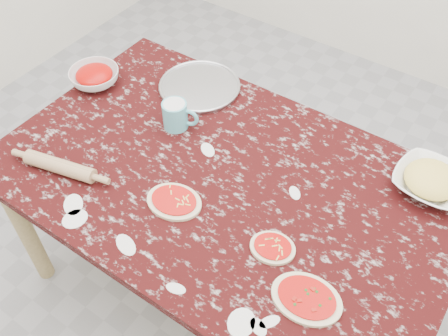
% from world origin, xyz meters
% --- Properties ---
extents(ground, '(4.00, 4.00, 0.00)m').
position_xyz_m(ground, '(0.00, 0.00, 0.00)').
color(ground, gray).
extents(worktable, '(1.60, 1.00, 0.75)m').
position_xyz_m(worktable, '(0.00, 0.00, 0.67)').
color(worktable, black).
rests_on(worktable, ground).
extents(pizza_tray, '(0.42, 0.42, 0.01)m').
position_xyz_m(pizza_tray, '(-0.36, 0.35, 0.76)').
color(pizza_tray, '#B2B2B7').
rests_on(pizza_tray, worktable).
extents(sauce_bowl, '(0.27, 0.27, 0.06)m').
position_xyz_m(sauce_bowl, '(-0.74, 0.13, 0.78)').
color(sauce_bowl, white).
rests_on(sauce_bowl, worktable).
extents(cheese_bowl, '(0.26, 0.26, 0.06)m').
position_xyz_m(cheese_bowl, '(0.60, 0.36, 0.78)').
color(cheese_bowl, white).
rests_on(cheese_bowl, worktable).
extents(flour_mug, '(0.14, 0.09, 0.11)m').
position_xyz_m(flour_mug, '(-0.30, 0.11, 0.81)').
color(flour_mug, '#59B5C2').
rests_on(flour_mug, worktable).
extents(pizza_left, '(0.21, 0.18, 0.02)m').
position_xyz_m(pizza_left, '(-0.07, -0.19, 0.76)').
color(pizza_left, beige).
rests_on(pizza_left, worktable).
extents(pizza_mid, '(0.17, 0.15, 0.02)m').
position_xyz_m(pizza_mid, '(0.29, -0.16, 0.76)').
color(pizza_mid, beige).
rests_on(pizza_mid, worktable).
extents(pizza_right, '(0.23, 0.18, 0.02)m').
position_xyz_m(pizza_right, '(0.46, -0.25, 0.76)').
color(pizza_right, beige).
rests_on(pizza_right, worktable).
extents(rolling_pin, '(0.27, 0.11, 0.05)m').
position_xyz_m(rolling_pin, '(-0.49, -0.30, 0.78)').
color(rolling_pin, tan).
rests_on(rolling_pin, worktable).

